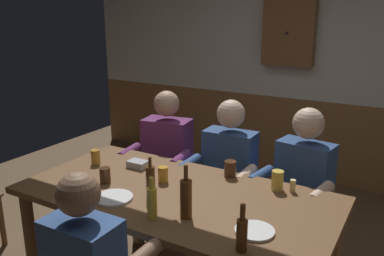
{
  "coord_description": "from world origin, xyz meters",
  "views": [
    {
      "loc": [
        1.26,
        -2.11,
        1.87
      ],
      "look_at": [
        0.0,
        0.04,
        1.15
      ],
      "focal_mm": 37.66,
      "sensor_mm": 36.0,
      "label": 1
    }
  ],
  "objects_px": {
    "plate_1": "(114,198)",
    "wall_dart_cabinet": "(289,33)",
    "bottle_2": "(152,202)",
    "pint_glass_3": "(163,174)",
    "pint_glass_1": "(105,175)",
    "pint_glass_4": "(230,169)",
    "plate_0": "(255,231)",
    "bottle_1": "(242,233)",
    "person_0": "(164,156)",
    "person_2": "(299,184)",
    "pint_glass_0": "(277,180)",
    "pint_glass_2": "(96,157)",
    "dining_table": "(176,206)",
    "person_1": "(225,170)",
    "table_candle": "(293,186)",
    "bottle_3": "(151,181)",
    "condiment_caddy": "(138,164)",
    "bottle_0": "(186,198)"
  },
  "relations": [
    {
      "from": "plate_1",
      "to": "wall_dart_cabinet",
      "type": "bearing_deg",
      "value": 85.89
    },
    {
      "from": "bottle_2",
      "to": "pint_glass_3",
      "type": "xyz_separation_m",
      "value": [
        -0.23,
        0.44,
        -0.04
      ]
    },
    {
      "from": "pint_glass_1",
      "to": "pint_glass_4",
      "type": "bearing_deg",
      "value": 37.59
    },
    {
      "from": "plate_0",
      "to": "bottle_1",
      "type": "height_order",
      "value": "bottle_1"
    },
    {
      "from": "person_0",
      "to": "pint_glass_1",
      "type": "relative_size",
      "value": 11.84
    },
    {
      "from": "person_2",
      "to": "plate_0",
      "type": "xyz_separation_m",
      "value": [
        0.02,
        -0.93,
        0.1
      ]
    },
    {
      "from": "person_0",
      "to": "pint_glass_0",
      "type": "xyz_separation_m",
      "value": [
        1.12,
        -0.36,
        0.16
      ]
    },
    {
      "from": "plate_0",
      "to": "pint_glass_1",
      "type": "height_order",
      "value": "pint_glass_1"
    },
    {
      "from": "person_0",
      "to": "pint_glass_2",
      "type": "xyz_separation_m",
      "value": [
        -0.19,
        -0.61,
        0.15
      ]
    },
    {
      "from": "pint_glass_0",
      "to": "pint_glass_3",
      "type": "distance_m",
      "value": 0.75
    },
    {
      "from": "dining_table",
      "to": "person_0",
      "type": "bearing_deg",
      "value": 128.88
    },
    {
      "from": "pint_glass_4",
      "to": "person_1",
      "type": "bearing_deg",
      "value": 120.4
    },
    {
      "from": "plate_0",
      "to": "pint_glass_3",
      "type": "relative_size",
      "value": 1.98
    },
    {
      "from": "table_candle",
      "to": "person_1",
      "type": "bearing_deg",
      "value": 151.63
    },
    {
      "from": "pint_glass_1",
      "to": "pint_glass_2",
      "type": "xyz_separation_m",
      "value": [
        -0.3,
        0.22,
        0.0
      ]
    },
    {
      "from": "bottle_3",
      "to": "pint_glass_4",
      "type": "xyz_separation_m",
      "value": [
        0.28,
        0.54,
        -0.05
      ]
    },
    {
      "from": "dining_table",
      "to": "bottle_3",
      "type": "relative_size",
      "value": 7.67
    },
    {
      "from": "person_1",
      "to": "condiment_caddy",
      "type": "relative_size",
      "value": 8.75
    },
    {
      "from": "table_candle",
      "to": "bottle_1",
      "type": "distance_m",
      "value": 0.77
    },
    {
      "from": "person_1",
      "to": "plate_1",
      "type": "height_order",
      "value": "person_1"
    },
    {
      "from": "person_2",
      "to": "pint_glass_2",
      "type": "height_order",
      "value": "person_2"
    },
    {
      "from": "bottle_1",
      "to": "plate_1",
      "type": "bearing_deg",
      "value": 172.49
    },
    {
      "from": "bottle_2",
      "to": "pint_glass_2",
      "type": "bearing_deg",
      "value": 151.62
    },
    {
      "from": "dining_table",
      "to": "plate_1",
      "type": "xyz_separation_m",
      "value": [
        -0.27,
        -0.27,
        0.1
      ]
    },
    {
      "from": "pint_glass_0",
      "to": "bottle_0",
      "type": "bearing_deg",
      "value": -117.47
    },
    {
      "from": "pint_glass_0",
      "to": "pint_glass_4",
      "type": "xyz_separation_m",
      "value": [
        -0.35,
        0.04,
        -0.01
      ]
    },
    {
      "from": "table_candle",
      "to": "bottle_3",
      "type": "xyz_separation_m",
      "value": [
        -0.73,
        -0.51,
        0.06
      ]
    },
    {
      "from": "plate_1",
      "to": "pint_glass_1",
      "type": "relative_size",
      "value": 2.23
    },
    {
      "from": "bottle_0",
      "to": "pint_glass_4",
      "type": "relative_size",
      "value": 2.74
    },
    {
      "from": "person_0",
      "to": "table_candle",
      "type": "distance_m",
      "value": 1.27
    },
    {
      "from": "condiment_caddy",
      "to": "plate_0",
      "type": "relative_size",
      "value": 0.67
    },
    {
      "from": "plate_0",
      "to": "bottle_2",
      "type": "xyz_separation_m",
      "value": [
        -0.54,
        -0.15,
        0.09
      ]
    },
    {
      "from": "dining_table",
      "to": "table_candle",
      "type": "relative_size",
      "value": 24.83
    },
    {
      "from": "bottle_3",
      "to": "pint_glass_0",
      "type": "relative_size",
      "value": 2.04
    },
    {
      "from": "pint_glass_3",
      "to": "wall_dart_cabinet",
      "type": "bearing_deg",
      "value": 88.04
    },
    {
      "from": "bottle_1",
      "to": "pint_glass_4",
      "type": "height_order",
      "value": "bottle_1"
    },
    {
      "from": "person_2",
      "to": "plate_1",
      "type": "xyz_separation_m",
      "value": [
        -0.86,
        -1.0,
        0.1
      ]
    },
    {
      "from": "bottle_3",
      "to": "pint_glass_4",
      "type": "distance_m",
      "value": 0.61
    },
    {
      "from": "bottle_1",
      "to": "person_1",
      "type": "bearing_deg",
      "value": 119.09
    },
    {
      "from": "bottle_3",
      "to": "wall_dart_cabinet",
      "type": "bearing_deg",
      "value": 89.7
    },
    {
      "from": "dining_table",
      "to": "pint_glass_3",
      "type": "bearing_deg",
      "value": 149.16
    },
    {
      "from": "table_candle",
      "to": "pint_glass_0",
      "type": "relative_size",
      "value": 0.63
    },
    {
      "from": "person_1",
      "to": "bottle_1",
      "type": "relative_size",
      "value": 5.08
    },
    {
      "from": "condiment_caddy",
      "to": "pint_glass_0",
      "type": "bearing_deg",
      "value": 8.26
    },
    {
      "from": "table_candle",
      "to": "wall_dart_cabinet",
      "type": "distance_m",
      "value": 2.3
    },
    {
      "from": "table_candle",
      "to": "bottle_1",
      "type": "bearing_deg",
      "value": -91.09
    },
    {
      "from": "person_1",
      "to": "bottle_1",
      "type": "xyz_separation_m",
      "value": [
        0.62,
        -1.11,
        0.2
      ]
    },
    {
      "from": "pint_glass_1",
      "to": "wall_dart_cabinet",
      "type": "distance_m",
      "value": 2.67
    },
    {
      "from": "person_0",
      "to": "plate_1",
      "type": "relative_size",
      "value": 5.31
    },
    {
      "from": "pint_glass_0",
      "to": "plate_0",
      "type": "bearing_deg",
      "value": -82.67
    }
  ]
}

